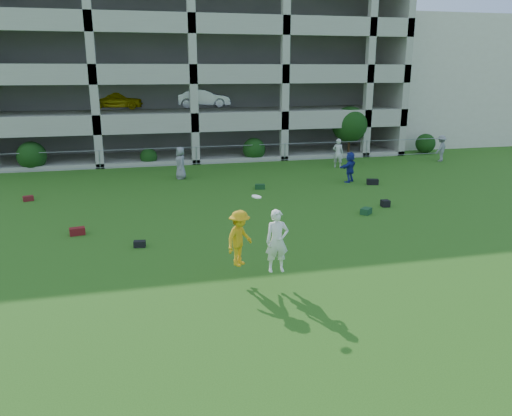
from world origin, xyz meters
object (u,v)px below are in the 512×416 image
object	(u,v)px
stucco_building	(437,81)
parking_garage	(180,69)
bystander_d	(350,167)
bystander_e	(338,153)
bystander_f	(441,148)
frisbee_contest	(252,239)
crate_d	(385,203)
bystander_c	(181,163)

from	to	relation	value
stucco_building	parking_garage	distance (m)	23.03
parking_garage	bystander_d	bearing A→B (deg)	-64.50
stucco_building	bystander_e	size ratio (longest dim) A/B	8.75
bystander_f	frisbee_contest	xyz separation A→B (m)	(-16.91, -16.26, 0.45)
frisbee_contest	crate_d	bearing A→B (deg)	40.34
bystander_e	frisbee_contest	world-z (taller)	frisbee_contest
parking_garage	stucco_building	bearing A→B (deg)	0.75
parking_garage	bystander_e	bearing A→B (deg)	-53.98
bystander_c	bystander_d	size ratio (longest dim) A/B	1.09
stucco_building	parking_garage	xyz separation A→B (m)	(-23.01, -0.30, 1.01)
stucco_building	parking_garage	bearing A→B (deg)	-179.25
frisbee_contest	bystander_c	bearing A→B (deg)	92.41
stucco_building	frisbee_contest	bearing A→B (deg)	-130.44
frisbee_contest	bystander_e	bearing A→B (deg)	59.52
frisbee_contest	parking_garage	size ratio (longest dim) A/B	0.07
bystander_c	bystander_d	distance (m)	9.43
stucco_building	bystander_d	bearing A→B (deg)	-133.80
stucco_building	crate_d	size ratio (longest dim) A/B	45.71
stucco_building	bystander_d	world-z (taller)	stucco_building
bystander_c	parking_garage	size ratio (longest dim) A/B	0.06
stucco_building	bystander_d	distance (m)	22.73
bystander_c	bystander_d	xyz separation A→B (m)	(8.93, -3.04, -0.07)
bystander_e	bystander_f	world-z (taller)	bystander_e
parking_garage	bystander_f	bearing A→B (deg)	-35.03
bystander_c	bystander_e	size ratio (longest dim) A/B	0.99
crate_d	bystander_d	bearing A→B (deg)	84.05
bystander_d	bystander_e	world-z (taller)	bystander_e
bystander_f	parking_garage	xyz separation A→B (m)	(-16.16, 11.32, 5.15)
bystander_e	bystander_f	size ratio (longest dim) A/B	1.05
bystander_f	frisbee_contest	world-z (taller)	frisbee_contest
bystander_f	parking_garage	size ratio (longest dim) A/B	0.06
stucco_building	bystander_c	bearing A→B (deg)	-151.78
stucco_building	bystander_e	distance (m)	19.26
bystander_d	frisbee_contest	bearing A→B (deg)	15.39
stucco_building	crate_d	world-z (taller)	stucco_building
bystander_c	stucco_building	bearing A→B (deg)	112.40
stucco_building	crate_d	bearing A→B (deg)	-126.93
stucco_building	bystander_e	bearing A→B (deg)	-140.16
frisbee_contest	parking_garage	bearing A→B (deg)	88.43
bystander_d	crate_d	size ratio (longest dim) A/B	4.74
bystander_d	bystander_e	bearing A→B (deg)	-143.28
stucco_building	frisbee_contest	xyz separation A→B (m)	(-23.77, -27.88, -3.69)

